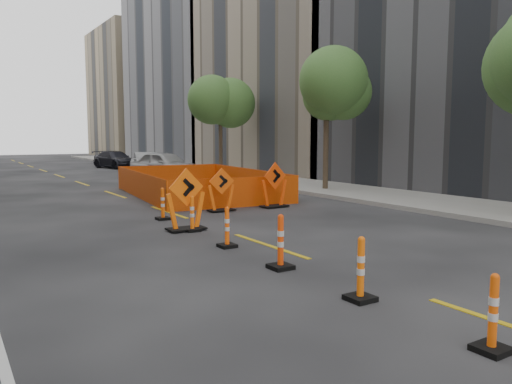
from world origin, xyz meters
TOP-DOWN VIEW (x-y plane):
  - ground_plane at (0.00, 0.00)m, footprint 140.00×140.00m
  - sidewalk_right at (9.00, 12.00)m, footprint 4.00×90.00m
  - bld_right_c at (17.00, 23.80)m, footprint 12.00×16.00m
  - bld_right_d at (17.00, 40.20)m, footprint 12.00×18.00m
  - bld_right_e at (17.00, 58.60)m, footprint 12.00×14.00m
  - tree_r_b at (8.40, 12.00)m, footprint 2.80×2.80m
  - tree_r_c at (8.40, 22.00)m, footprint 2.80×2.80m
  - channelizer_1 at (-0.95, -2.10)m, footprint 0.37×0.37m
  - channelizer_2 at (-0.95, 0.06)m, footprint 0.39×0.39m
  - channelizer_3 at (-0.92, 2.22)m, footprint 0.41×0.41m
  - channelizer_4 at (-0.88, 4.38)m, footprint 0.37×0.37m
  - channelizer_5 at (-0.74, 6.53)m, footprint 0.37×0.37m
  - channelizer_6 at (-0.70, 8.69)m, footprint 0.38×0.38m
  - chevron_sign_left at (-0.83, 6.72)m, footprint 1.15×0.74m
  - chevron_sign_center at (1.57, 9.23)m, footprint 1.05×0.72m
  - chevron_sign_right at (3.60, 9.07)m, footprint 1.13×0.75m
  - safety_fence at (2.94, 13.96)m, footprint 5.91×8.99m
  - parked_car_near at (4.96, 22.60)m, footprint 3.45×5.17m
  - parked_car_mid at (5.90, 28.44)m, footprint 2.50×4.45m
  - parked_car_far at (5.36, 33.94)m, footprint 2.91×4.97m

SIDE VIEW (x-z plane):
  - ground_plane at x=0.00m, z-range 0.00..0.00m
  - sidewalk_right at x=9.00m, z-range 0.00..0.15m
  - channelizer_4 at x=-0.88m, z-range 0.00..0.93m
  - channelizer_1 at x=-0.95m, z-range 0.00..0.94m
  - channelizer_5 at x=-0.74m, z-range 0.00..0.95m
  - channelizer_6 at x=-0.70m, z-range 0.00..0.97m
  - channelizer_2 at x=-0.95m, z-range 0.00..1.00m
  - channelizer_3 at x=-0.92m, z-range 0.00..1.05m
  - safety_fence at x=2.94m, z-range 0.00..1.06m
  - parked_car_far at x=5.36m, z-range 0.00..1.35m
  - parked_car_mid at x=5.90m, z-range 0.00..1.39m
  - chevron_sign_center at x=1.57m, z-range 0.00..1.46m
  - chevron_sign_right at x=3.60m, z-range 0.00..1.60m
  - parked_car_near at x=4.96m, z-range 0.00..1.64m
  - chevron_sign_left at x=-0.83m, z-range 0.00..1.66m
  - tree_r_b at x=8.40m, z-range 1.55..7.50m
  - tree_r_c at x=8.40m, z-range 1.55..7.50m
  - bld_right_c at x=17.00m, z-range 0.00..14.00m
  - bld_right_e at x=17.00m, z-range 0.00..16.00m
  - bld_right_d at x=17.00m, z-range 0.00..20.00m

